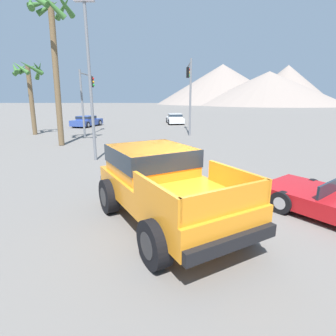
% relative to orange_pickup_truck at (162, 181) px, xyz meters
% --- Properties ---
extents(ground_plane, '(320.00, 320.00, 0.00)m').
position_rel_orange_pickup_truck_xyz_m(ground_plane, '(0.63, 0.05, -1.04)').
color(ground_plane, slate).
extents(orange_pickup_truck, '(4.06, 5.10, 1.81)m').
position_rel_orange_pickup_truck_xyz_m(orange_pickup_truck, '(0.00, 0.00, 0.00)').
color(orange_pickup_truck, orange).
rests_on(orange_pickup_truck, ground_plane).
extents(parked_car_blue, '(2.71, 4.32, 1.15)m').
position_rel_orange_pickup_truck_xyz_m(parked_car_blue, '(-8.74, 22.73, -0.45)').
color(parked_car_blue, '#334C9E').
rests_on(parked_car_blue, ground_plane).
extents(parked_car_white, '(2.21, 4.48, 1.19)m').
position_rel_orange_pickup_truck_xyz_m(parked_car_white, '(1.00, 26.08, -0.44)').
color(parked_car_white, white).
rests_on(parked_car_white, ground_plane).
extents(traffic_light_main, '(0.38, 4.02, 6.01)m').
position_rel_orange_pickup_truck_xyz_m(traffic_light_main, '(1.97, 17.00, 3.16)').
color(traffic_light_main, slate).
rests_on(traffic_light_main, ground_plane).
extents(traffic_light_crosswalk, '(0.38, 3.55, 5.14)m').
position_rel_orange_pickup_truck_xyz_m(traffic_light_crosswalk, '(-6.54, 16.22, 2.56)').
color(traffic_light_crosswalk, slate).
rests_on(traffic_light_crosswalk, ground_plane).
extents(street_lamp_post, '(0.90, 0.24, 7.31)m').
position_rel_orange_pickup_truck_xyz_m(street_lamp_post, '(-3.50, 6.65, 3.38)').
color(street_lamp_post, slate).
rests_on(street_lamp_post, ground_plane).
extents(palm_tree_tall, '(2.79, 3.05, 9.02)m').
position_rel_orange_pickup_truck_xyz_m(palm_tree_tall, '(-6.83, 10.96, 5.64)').
color(palm_tree_tall, brown).
rests_on(palm_tree_tall, ground_plane).
extents(palm_tree_short, '(2.70, 2.73, 5.97)m').
position_rel_orange_pickup_truck_xyz_m(palm_tree_short, '(-11.19, 16.24, 3.47)').
color(palm_tree_short, brown).
rests_on(palm_tree_short, ground_plane).
extents(distant_mountain_range, '(86.57, 83.80, 18.94)m').
position_rel_orange_pickup_truck_xyz_m(distant_mountain_range, '(38.71, 123.44, 7.59)').
color(distant_mountain_range, gray).
rests_on(distant_mountain_range, ground_plane).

